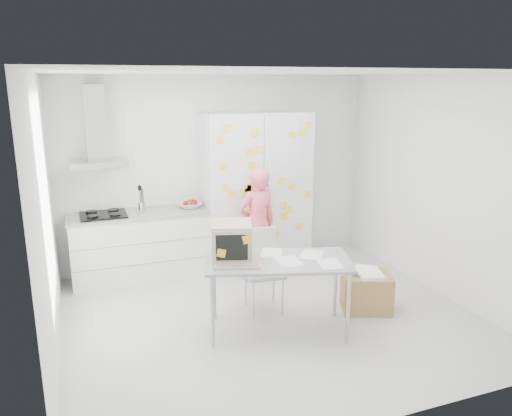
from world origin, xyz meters
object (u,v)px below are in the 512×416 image
object	(u,v)px
person	(257,225)
cardboard_box	(366,291)
chair	(262,264)
desk	(249,250)

from	to	relation	value
person	cardboard_box	bearing A→B (deg)	112.71
chair	cardboard_box	distance (m)	1.26
person	cardboard_box	world-z (taller)	person
person	desk	world-z (taller)	person
chair	desk	bearing A→B (deg)	-120.00
person	desk	xyz separation A→B (m)	(-0.58, -1.30, 0.14)
desk	cardboard_box	bearing A→B (deg)	16.17
person	desk	distance (m)	1.43
chair	cardboard_box	world-z (taller)	chair
person	chair	distance (m)	0.91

